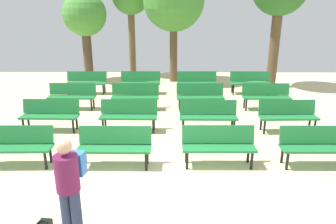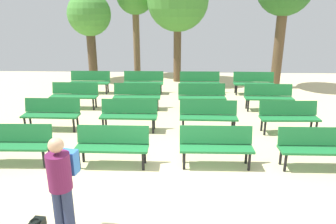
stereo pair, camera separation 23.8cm
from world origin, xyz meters
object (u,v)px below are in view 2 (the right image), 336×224
at_px(bench_r0_c0, 15,142).
at_px(bench_r1_c3, 289,115).
at_px(bench_r1_c1, 129,113).
at_px(visitor_with_backpack, 62,182).
at_px(bench_r0_c1, 112,144).
at_px(bench_r1_c2, 208,114).
at_px(bench_r0_c2, 216,144).
at_px(bench_r2_c1, 137,94).
at_px(bench_r1_c0, 51,112).
at_px(bench_r2_c2, 202,95).
at_px(bench_r2_c0, 75,94).
at_px(bench_r3_c2, 200,81).
at_px(bench_r3_c3, 254,82).
at_px(bench_r3_c1, 144,81).
at_px(bench_r3_c0, 90,81).
at_px(tree_2, 89,16).
at_px(bench_r2_c3, 269,95).
at_px(tree_0, 178,1).
at_px(bench_r0_c3, 316,146).

distance_m(bench_r0_c0, bench_r1_c3, 7.01).
relative_size(bench_r1_c1, visitor_with_backpack, 0.97).
xyz_separation_m(bench_r0_c1, bench_r1_c3, (4.51, 2.08, 0.00)).
bearing_deg(bench_r1_c2, bench_r0_c2, -89.38).
relative_size(bench_r0_c1, bench_r2_c1, 1.00).
bearing_deg(bench_r1_c0, bench_r1_c2, 0.46).
height_order(bench_r0_c2, bench_r2_c2, same).
height_order(bench_r1_c3, visitor_with_backpack, visitor_with_backpack).
xyz_separation_m(bench_r0_c1, bench_r2_c2, (2.24, 4.11, 0.00)).
xyz_separation_m(bench_r1_c0, bench_r2_c0, (0.03, 2.00, 0.00)).
xyz_separation_m(bench_r3_c2, bench_r3_c3, (2.16, -0.00, 0.00)).
xyz_separation_m(bench_r0_c2, bench_r2_c2, (-0.04, 4.05, 0.00)).
bearing_deg(bench_r3_c1, bench_r1_c1, -89.71).
xyz_separation_m(bench_r2_c0, bench_r3_c2, (4.43, 2.08, 0.00)).
bearing_deg(bench_r2_c0, bench_r0_c0, -89.94).
bearing_deg(bench_r1_c0, visitor_with_backpack, -65.60).
xyz_separation_m(bench_r1_c0, bench_r3_c0, (0.02, 4.04, 0.00)).
relative_size(bench_r0_c1, bench_r3_c0, 1.00).
height_order(bench_r1_c2, bench_r3_c1, same).
bearing_deg(bench_r3_c2, bench_r3_c1, 179.40).
relative_size(bench_r2_c0, tree_2, 0.40).
distance_m(bench_r0_c1, bench_r0_c2, 2.28).
bearing_deg(bench_r2_c0, bench_r0_c1, -61.80).
distance_m(bench_r1_c1, bench_r3_c1, 4.09).
bearing_deg(bench_r1_c3, bench_r1_c0, 178.22).
height_order(bench_r1_c2, bench_r3_c0, same).
bearing_deg(bench_r2_c2, bench_r1_c2, -90.16).
distance_m(bench_r1_c0, bench_r3_c1, 4.63).
bearing_deg(bench_r3_c1, bench_r1_c0, -118.43).
relative_size(bench_r2_c2, bench_r3_c1, 1.01).
xyz_separation_m(bench_r0_c1, tree_2, (-2.64, 8.53, 2.43)).
bearing_deg(bench_r0_c2, visitor_with_backpack, -136.80).
relative_size(bench_r2_c3, bench_r3_c1, 1.00).
height_order(bench_r0_c0, bench_r1_c1, same).
height_order(bench_r2_c1, bench_r3_c1, same).
xyz_separation_m(bench_r1_c1, visitor_with_backpack, (-0.30, -4.44, 0.43)).
distance_m(bench_r0_c0, bench_r2_c0, 4.09).
bearing_deg(bench_r2_c2, bench_r3_c3, 41.74).
distance_m(bench_r3_c1, bench_r3_c3, 4.43).
relative_size(bench_r2_c2, tree_0, 0.32).
relative_size(bench_r1_c2, tree_2, 0.40).
bearing_deg(bench_r0_c3, bench_r1_c2, 136.46).
xyz_separation_m(bench_r0_c2, bench_r0_c3, (2.16, -0.01, 0.00)).
xyz_separation_m(bench_r2_c2, bench_r3_c3, (2.21, 2.08, 0.00)).
height_order(bench_r1_c1, bench_r3_c3, same).
bearing_deg(bench_r1_c0, bench_r1_c1, 0.74).
bearing_deg(visitor_with_backpack, bench_r3_c3, -107.77).
bearing_deg(bench_r2_c0, bench_r2_c3, 0.66).
distance_m(bench_r1_c2, tree_2, 8.48).
relative_size(bench_r0_c2, bench_r3_c3, 1.00).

